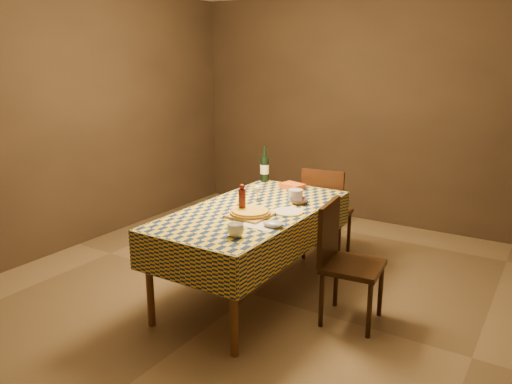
# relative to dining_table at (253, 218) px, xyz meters

# --- Properties ---
(room) EXTENTS (5.00, 5.10, 2.70)m
(room) POSITION_rel_dining_table_xyz_m (0.00, 0.00, 0.66)
(room) COLOR brown
(room) RESTS_ON ground
(dining_table) EXTENTS (0.94, 1.84, 0.77)m
(dining_table) POSITION_rel_dining_table_xyz_m (0.00, 0.00, 0.00)
(dining_table) COLOR brown
(dining_table) RESTS_ON ground
(cutting_board) EXTENTS (0.31, 0.31, 0.02)m
(cutting_board) POSITION_rel_dining_table_xyz_m (0.09, -0.18, 0.09)
(cutting_board) COLOR #A98A4F
(cutting_board) RESTS_ON dining_table
(pizza) EXTENTS (0.39, 0.39, 0.03)m
(pizza) POSITION_rel_dining_table_xyz_m (0.09, -0.18, 0.11)
(pizza) COLOR #905F18
(pizza) RESTS_ON cutting_board
(pepper_mill) EXTENTS (0.07, 0.07, 0.24)m
(pepper_mill) POSITION_rel_dining_table_xyz_m (-0.00, -0.15, 0.19)
(pepper_mill) COLOR #471210
(pepper_mill) RESTS_ON dining_table
(bowl) EXTENTS (0.18, 0.18, 0.05)m
(bowl) POSITION_rel_dining_table_xyz_m (0.25, 0.33, 0.10)
(bowl) COLOR #654B55
(bowl) RESTS_ON dining_table
(wine_glass) EXTENTS (0.07, 0.07, 0.14)m
(wine_glass) POSITION_rel_dining_table_xyz_m (-0.10, 0.24, 0.17)
(wine_glass) COLOR silver
(wine_glass) RESTS_ON dining_table
(wine_bottle) EXTENTS (0.12, 0.12, 0.35)m
(wine_bottle) POSITION_rel_dining_table_xyz_m (-0.41, 0.86, 0.21)
(wine_bottle) COLOR black
(wine_bottle) RESTS_ON dining_table
(deli_tub) EXTENTS (0.14, 0.14, 0.10)m
(deli_tub) POSITION_rel_dining_table_xyz_m (0.19, 0.39, 0.13)
(deli_tub) COLOR #B8BDBF
(deli_tub) RESTS_ON dining_table
(takeout_container) EXTENTS (0.23, 0.19, 0.05)m
(takeout_container) POSITION_rel_dining_table_xyz_m (-0.03, 0.74, 0.10)
(takeout_container) COLOR #D15B1B
(takeout_container) RESTS_ON dining_table
(white_plate) EXTENTS (0.27, 0.27, 0.01)m
(white_plate) POSITION_rel_dining_table_xyz_m (0.30, 0.06, 0.08)
(white_plate) COLOR white
(white_plate) RESTS_ON dining_table
(tumbler) EXTENTS (0.16, 0.16, 0.09)m
(tumbler) POSITION_rel_dining_table_xyz_m (0.25, -0.61, 0.12)
(tumbler) COLOR white
(tumbler) RESTS_ON dining_table
(flour_patch) EXTENTS (0.29, 0.23, 0.00)m
(flour_patch) POSITION_rel_dining_table_xyz_m (0.28, -0.31, 0.08)
(flour_patch) COLOR silver
(flour_patch) RESTS_ON dining_table
(flour_bag) EXTENTS (0.18, 0.15, 0.05)m
(flour_bag) POSITION_rel_dining_table_xyz_m (0.37, -0.30, 0.10)
(flour_bag) COLOR #9EA9CA
(flour_bag) RESTS_ON dining_table
(chair_far) EXTENTS (0.46, 0.47, 0.93)m
(chair_far) POSITION_rel_dining_table_xyz_m (0.17, 1.08, -0.17)
(chair_far) COLOR black
(chair_far) RESTS_ON ground
(chair_right) EXTENTS (0.47, 0.46, 0.93)m
(chair_right) POSITION_rel_dining_table_xyz_m (0.79, 0.02, -0.17)
(chair_right) COLOR black
(chair_right) RESTS_ON ground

